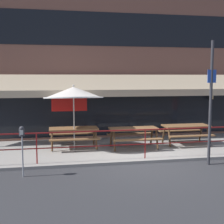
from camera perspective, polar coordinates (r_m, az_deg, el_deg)
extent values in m
plane|color=#2D2D30|center=(10.14, 6.53, -9.36)|extent=(120.00, 120.00, 0.00)
cube|color=gray|center=(11.99, 3.68, -6.60)|extent=(15.00, 4.00, 0.10)
cube|color=brown|center=(13.88, 1.44, 8.73)|extent=(15.00, 0.50, 6.61)
cube|color=black|center=(13.76, 1.70, 14.83)|extent=(10.50, 0.02, 1.40)
cube|color=black|center=(13.69, 1.65, 0.56)|extent=(12.00, 0.02, 2.30)
cube|color=red|center=(13.34, -7.81, 1.65)|extent=(1.50, 0.02, 0.70)
cube|color=tan|center=(13.09, 2.17, 5.34)|extent=(13.80, 0.92, 0.70)
cube|color=tan|center=(12.61, 2.69, 3.47)|extent=(13.80, 0.08, 0.28)
cube|color=black|center=(14.96, 17.42, 3.39)|extent=(0.04, 0.28, 0.04)
cube|color=black|center=(14.84, 17.65, 2.66)|extent=(0.18, 0.18, 0.28)
cube|color=beige|center=(14.84, 17.65, 2.66)|extent=(0.13, 0.19, 0.20)
cylinder|color=maroon|center=(9.87, -13.61, -6.51)|extent=(0.04, 0.04, 0.95)
cylinder|color=maroon|center=(10.28, 6.08, -5.84)|extent=(0.04, 0.04, 0.95)
cube|color=maroon|center=(10.19, 6.11, -3.23)|extent=(13.80, 0.04, 0.04)
cube|color=maroon|center=(10.28, 6.08, -5.84)|extent=(13.80, 0.03, 0.03)
cube|color=brown|center=(11.69, -7.03, -3.03)|extent=(1.80, 0.80, 0.05)
cube|color=brown|center=(11.17, -6.81, -5.04)|extent=(1.80, 0.26, 0.04)
cube|color=brown|center=(12.31, -7.19, -3.97)|extent=(1.80, 0.26, 0.04)
cylinder|color=brown|center=(11.52, -2.91, -5.00)|extent=(0.07, 0.30, 0.73)
cylinder|color=brown|center=(12.14, -3.32, -4.41)|extent=(0.07, 0.30, 0.73)
cylinder|color=brown|center=(11.42, -10.92, -5.22)|extent=(0.07, 0.30, 0.73)
cylinder|color=brown|center=(12.04, -10.92, -4.61)|extent=(0.07, 0.30, 0.73)
cube|color=brown|center=(11.61, 4.01, -3.06)|extent=(1.80, 0.80, 0.05)
cube|color=brown|center=(11.12, 4.76, -5.07)|extent=(1.80, 0.26, 0.04)
cube|color=brown|center=(12.22, 3.30, -4.00)|extent=(1.80, 0.26, 0.04)
cylinder|color=brown|center=(11.61, 8.23, -4.97)|extent=(0.07, 0.30, 0.73)
cylinder|color=brown|center=(12.20, 7.25, -4.39)|extent=(0.07, 0.30, 0.73)
cylinder|color=brown|center=(11.20, 0.43, -5.33)|extent=(0.07, 0.30, 0.73)
cylinder|color=brown|center=(11.81, -0.17, -4.70)|extent=(0.07, 0.30, 0.73)
cube|color=brown|center=(12.61, 13.38, -2.46)|extent=(1.80, 0.80, 0.05)
cube|color=brown|center=(12.14, 14.46, -4.27)|extent=(1.80, 0.26, 0.04)
cube|color=brown|center=(13.18, 12.31, -3.37)|extent=(1.80, 0.26, 0.04)
cylinder|color=brown|center=(12.74, 17.22, -4.18)|extent=(0.07, 0.30, 0.73)
cylinder|color=brown|center=(13.29, 15.93, -3.69)|extent=(0.07, 0.30, 0.73)
cylinder|color=brown|center=(12.08, 10.47, -4.57)|extent=(0.07, 0.30, 0.73)
cylinder|color=brown|center=(12.66, 9.43, -4.03)|extent=(0.07, 0.30, 0.73)
cylinder|color=#B7B2A8|center=(11.39, -6.98, -1.19)|extent=(0.04, 0.04, 2.30)
cone|color=silver|center=(11.31, -7.05, 3.59)|extent=(2.10, 2.12, 0.56)
cylinder|color=white|center=(11.32, -7.03, 2.62)|extent=(2.14, 2.14, 0.20)
sphere|color=#B7B2A8|center=(11.30, -7.06, 4.80)|extent=(0.07, 0.07, 0.07)
cylinder|color=gray|center=(9.01, -16.03, -7.83)|extent=(0.04, 0.04, 1.15)
cylinder|color=#2D2D33|center=(8.87, -16.17, -3.60)|extent=(0.15, 0.15, 0.20)
sphere|color=#2D2D33|center=(8.85, -16.19, -2.96)|extent=(0.14, 0.14, 0.14)
cube|color=silver|center=(8.79, -16.22, -3.62)|extent=(0.08, 0.01, 0.13)
cylinder|color=#2D2D33|center=(10.10, 17.57, 1.44)|extent=(0.09, 0.09, 3.85)
cube|color=blue|center=(10.05, 17.79, 6.25)|extent=(0.28, 0.02, 0.40)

